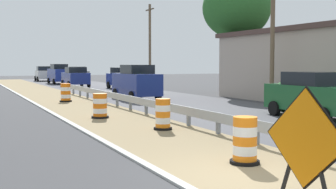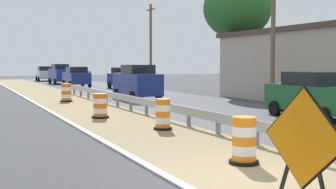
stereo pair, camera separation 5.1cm
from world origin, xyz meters
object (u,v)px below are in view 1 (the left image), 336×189
(warning_sign_diamond, at_px, (305,143))
(utility_pole_mid, at_px, (150,44))
(traffic_barrel_far, at_px, (66,93))
(car_lead_far_lane, at_px, (136,82))
(traffic_barrel_mid, at_px, (100,107))
(car_trailing_near_lane, at_px, (78,74))
(traffic_barrel_close, at_px, (163,116))
(car_mid_far_lane, at_px, (315,95))
(car_distant_a, at_px, (122,78))
(car_distant_b, at_px, (44,74))
(car_trailing_far_lane, at_px, (59,74))
(car_lead_near_lane, at_px, (75,77))
(traffic_barrel_nearest, at_px, (245,143))
(utility_pole_near, at_px, (273,29))

(warning_sign_diamond, xyz_separation_m, utility_pole_mid, (11.51, 33.41, 3.08))
(traffic_barrel_far, distance_m, car_lead_far_lane, 4.54)
(traffic_barrel_mid, height_order, car_trailing_near_lane, car_trailing_near_lane)
(traffic_barrel_close, bearing_deg, car_lead_far_lane, 72.94)
(traffic_barrel_far, height_order, car_mid_far_lane, car_mid_far_lane)
(car_lead_far_lane, relative_size, car_distant_a, 1.03)
(car_distant_a, distance_m, car_distant_b, 22.28)
(warning_sign_diamond, bearing_deg, car_mid_far_lane, -140.56)
(car_trailing_near_lane, bearing_deg, car_trailing_far_lane, -37.61)
(traffic_barrel_close, distance_m, car_lead_near_lane, 29.52)
(car_trailing_near_lane, bearing_deg, car_distant_a, -1.72)
(car_distant_a, bearing_deg, warning_sign_diamond, -14.37)
(traffic_barrel_nearest, height_order, car_trailing_near_lane, car_trailing_near_lane)
(warning_sign_diamond, xyz_separation_m, car_mid_far_lane, (8.54, 8.66, -0.08))
(car_lead_near_lane, xyz_separation_m, car_lead_far_lane, (-0.04, -16.82, 0.12))
(traffic_barrel_close, bearing_deg, car_lead_near_lane, 82.49)
(utility_pole_mid, bearing_deg, car_trailing_near_lane, 101.12)
(traffic_barrel_mid, height_order, utility_pole_near, utility_pole_near)
(car_mid_far_lane, bearing_deg, utility_pole_mid, 174.22)
(traffic_barrel_mid, xyz_separation_m, car_trailing_near_lane, (7.96, 36.91, 0.50))
(car_lead_near_lane, relative_size, car_distant_b, 1.07)
(warning_sign_diamond, xyz_separation_m, traffic_barrel_far, (0.77, 21.06, -0.55))
(car_lead_near_lane, height_order, car_trailing_near_lane, car_lead_near_lane)
(car_lead_near_lane, bearing_deg, car_mid_far_lane, -173.28)
(warning_sign_diamond, relative_size, traffic_barrel_far, 1.77)
(car_distant_b, bearing_deg, traffic_barrel_mid, 175.75)
(traffic_barrel_mid, relative_size, utility_pole_mid, 0.13)
(traffic_barrel_nearest, xyz_separation_m, traffic_barrel_mid, (-0.60, 9.55, -0.02))
(car_distant_a, bearing_deg, traffic_barrel_far, -33.93)
(car_lead_near_lane, height_order, utility_pole_mid, utility_pole_mid)
(car_trailing_near_lane, relative_size, car_distant_a, 0.98)
(traffic_barrel_far, distance_m, car_distant_a, 13.45)
(traffic_barrel_close, relative_size, traffic_barrel_mid, 1.04)
(car_trailing_near_lane, relative_size, utility_pole_mid, 0.55)
(traffic_barrel_nearest, height_order, traffic_barrel_mid, traffic_barrel_nearest)
(car_distant_b, bearing_deg, car_lead_far_lane, -177.48)
(car_lead_near_lane, bearing_deg, car_distant_a, -151.27)
(traffic_barrel_mid, relative_size, car_lead_far_lane, 0.22)
(car_lead_far_lane, bearing_deg, car_mid_far_lane, -165.25)
(traffic_barrel_nearest, xyz_separation_m, car_distant_b, (3.97, 51.25, 0.49))
(car_lead_near_lane, relative_size, car_trailing_near_lane, 0.99)
(car_distant_b, distance_m, utility_pole_mid, 22.05)
(traffic_barrel_mid, distance_m, utility_pole_mid, 23.93)
(traffic_barrel_mid, bearing_deg, utility_pole_mid, 61.98)
(traffic_barrel_nearest, relative_size, car_lead_near_lane, 0.25)
(car_distant_b, bearing_deg, traffic_barrel_close, 177.61)
(traffic_barrel_nearest, relative_size, traffic_barrel_close, 1.00)
(car_trailing_far_lane, distance_m, car_distant_a, 13.19)
(traffic_barrel_nearest, xyz_separation_m, utility_pole_mid, (10.51, 30.43, 3.64))
(car_distant_a, bearing_deg, traffic_barrel_mid, -21.80)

